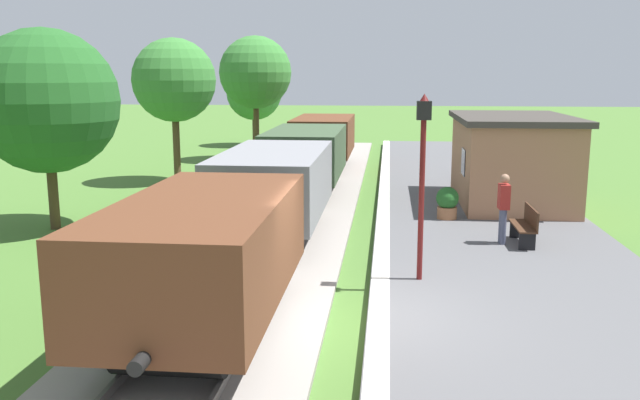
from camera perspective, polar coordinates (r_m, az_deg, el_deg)
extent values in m
plane|color=#47702D|center=(11.73, 3.06, -10.89)|extent=(160.00, 160.00, 0.00)
cube|color=#565659|center=(11.98, 18.80, -10.36)|extent=(6.00, 60.00, 0.25)
cube|color=silver|center=(11.62, 5.07, -9.78)|extent=(0.36, 60.00, 0.01)
cube|color=gray|center=(12.05, -8.60, -10.09)|extent=(3.80, 60.00, 0.12)
cube|color=slate|center=(11.85, -5.19, -9.71)|extent=(0.07, 60.00, 0.14)
cube|color=slate|center=(12.20, -11.94, -9.29)|extent=(0.07, 60.00, 0.14)
cube|color=brown|center=(10.86, -9.85, -4.04)|extent=(2.50, 5.60, 1.60)
cube|color=black|center=(11.04, -9.74, -7.31)|extent=(2.10, 5.15, 0.50)
cylinder|color=black|center=(12.77, -7.56, -5.91)|extent=(1.56, 0.84, 0.84)
cylinder|color=black|center=(9.52, -12.63, -12.02)|extent=(1.56, 0.84, 0.84)
cylinder|color=black|center=(13.79, -6.48, -3.55)|extent=(0.20, 0.30, 0.20)
cylinder|color=black|center=(8.43, -15.24, -13.41)|extent=(0.20, 0.30, 0.20)
cube|color=gray|center=(17.17, -3.94, 1.56)|extent=(2.50, 5.60, 1.60)
cube|color=black|center=(17.28, -3.91, -0.57)|extent=(2.10, 5.15, 0.50)
cylinder|color=black|center=(19.07, -3.00, -0.25)|extent=(1.56, 0.84, 0.84)
cylinder|color=black|center=(15.62, -5.01, -2.76)|extent=(1.56, 0.84, 0.84)
cylinder|color=black|center=(20.15, -2.50, 1.08)|extent=(0.20, 0.30, 0.20)
cylinder|color=black|center=(14.45, -5.89, -2.86)|extent=(0.20, 0.30, 0.20)
cube|color=#384C33|center=(23.64, -1.23, 4.12)|extent=(2.50, 5.60, 1.60)
cube|color=black|center=(23.72, -1.22, 2.56)|extent=(2.10, 5.15, 0.50)
cylinder|color=black|center=(25.52, -0.72, 2.58)|extent=(1.56, 0.84, 0.84)
cylinder|color=black|center=(22.00, -1.79, 1.25)|extent=(1.56, 0.84, 0.84)
cylinder|color=black|center=(26.62, -0.44, 3.47)|extent=(0.20, 0.30, 0.20)
cylinder|color=black|center=(20.83, -2.22, 1.40)|extent=(0.20, 0.30, 0.20)
cube|color=brown|center=(30.16, 0.32, 5.58)|extent=(2.50, 5.60, 1.60)
cube|color=black|center=(30.23, 0.32, 4.35)|extent=(2.10, 5.15, 0.50)
cylinder|color=black|center=(32.03, 0.63, 4.27)|extent=(1.56, 0.84, 0.84)
cylinder|color=black|center=(28.49, -0.03, 3.45)|extent=(1.56, 0.84, 0.84)
cylinder|color=black|center=(33.15, 0.82, 4.92)|extent=(0.20, 0.30, 0.20)
cylinder|color=black|center=(27.31, -0.28, 3.66)|extent=(0.20, 0.30, 0.20)
cube|color=#9E6B4C|center=(22.04, 16.03, 3.14)|extent=(3.20, 5.50, 2.60)
cube|color=#3D3833|center=(21.91, 16.22, 6.74)|extent=(3.50, 5.80, 0.18)
cube|color=black|center=(20.71, 12.18, 3.21)|extent=(0.03, 0.90, 0.80)
cube|color=#422819|center=(16.86, 16.97, -2.15)|extent=(0.42, 1.50, 0.04)
cube|color=#422819|center=(16.84, 17.65, -1.34)|extent=(0.04, 1.50, 0.45)
cube|color=black|center=(16.34, 17.32, -3.41)|extent=(0.38, 0.06, 0.42)
cube|color=black|center=(17.48, 16.56, -2.45)|extent=(0.38, 0.06, 0.42)
cube|color=#422819|center=(27.47, 12.69, 2.93)|extent=(0.42, 1.50, 0.04)
cube|color=#422819|center=(27.46, 13.11, 3.43)|extent=(0.04, 1.50, 0.45)
cube|color=black|center=(26.91, 12.82, 2.27)|extent=(0.38, 0.06, 0.42)
cube|color=black|center=(28.09, 12.53, 2.63)|extent=(0.38, 0.06, 0.42)
cylinder|color=#474C66|center=(16.68, 15.41, -2.23)|extent=(0.15, 0.15, 0.86)
cylinder|color=#474C66|center=(16.84, 15.30, -2.11)|extent=(0.15, 0.15, 0.86)
cube|color=maroon|center=(16.61, 15.48, 0.28)|extent=(0.25, 0.39, 0.60)
sphere|color=#936B51|center=(16.54, 15.56, 1.78)|extent=(0.22, 0.22, 0.22)
cylinder|color=#9E6642|center=(19.30, 10.81, -1.08)|extent=(0.56, 0.56, 0.34)
sphere|color=#235B23|center=(19.22, 10.86, 0.16)|extent=(0.64, 0.64, 0.64)
cylinder|color=#591414|center=(13.27, 8.68, -0.10)|extent=(0.11, 0.11, 3.20)
cube|color=black|center=(13.05, 8.90, 7.59)|extent=(0.28, 0.28, 0.36)
sphere|color=#F2E5BF|center=(13.05, 8.90, 7.59)|extent=(0.20, 0.20, 0.20)
cone|color=#591414|center=(13.04, 8.93, 8.65)|extent=(0.20, 0.20, 0.16)
cylinder|color=#4C3823|center=(20.09, -21.88, 0.62)|extent=(0.28, 0.28, 2.10)
sphere|color=#235B23|center=(19.84, -22.40, 7.84)|extent=(3.96, 3.96, 3.96)
cylinder|color=#4C3823|center=(27.34, -12.18, 4.45)|extent=(0.28, 0.28, 2.83)
sphere|color=#387A33|center=(27.19, -12.40, 10.00)|extent=(3.29, 3.29, 3.29)
cylinder|color=#4C3823|center=(33.79, -5.46, 5.98)|extent=(0.28, 0.28, 3.02)
sphere|color=#387A33|center=(33.67, -5.55, 10.83)|extent=(3.58, 3.58, 3.58)
cylinder|color=#4C3823|center=(40.68, -5.60, 6.04)|extent=(0.28, 0.28, 1.96)
sphere|color=#387A33|center=(40.56, -5.66, 9.17)|extent=(3.32, 3.32, 3.32)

